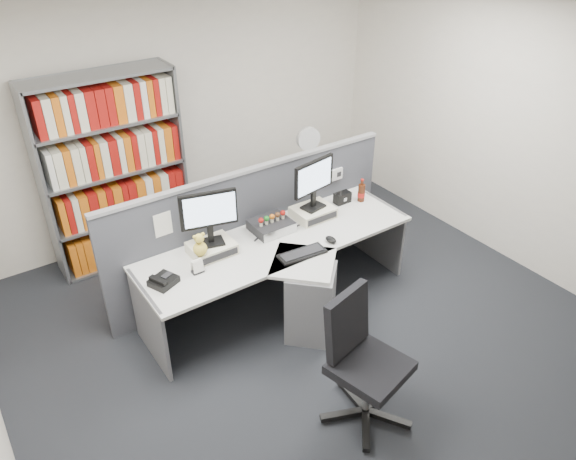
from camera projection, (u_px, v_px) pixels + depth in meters
ground at (330, 352)px, 4.79m from camera, size 5.50×5.50×0.00m
room_shell at (341, 165)px, 3.84m from camera, size 5.04×5.54×2.72m
partition at (253, 227)px, 5.33m from camera, size 3.00×0.08×1.27m
desk at (291, 276)px, 4.97m from camera, size 2.60×1.20×0.72m
monitor_riser_left at (212, 248)px, 4.79m from camera, size 0.38×0.31×0.10m
monitor_riser_right at (313, 212)px, 5.32m from camera, size 0.38×0.31×0.10m
monitor_left at (209, 214)px, 4.61m from camera, size 0.48×0.21×0.50m
monitor_right at (314, 180)px, 5.13m from camera, size 0.48×0.19×0.49m
desktop_pc at (271, 226)px, 5.11m from camera, size 0.36×0.32×0.10m
figurines at (272, 217)px, 5.05m from camera, size 0.29×0.05×0.09m
keyboard at (302, 254)px, 4.78m from camera, size 0.44×0.20×0.03m
mouse at (331, 240)px, 4.95m from camera, size 0.08×0.12×0.05m
desk_phone at (163, 281)px, 4.42m from camera, size 0.26×0.25×0.09m
desk_calendar at (197, 267)px, 4.55m from camera, size 0.10×0.08×0.12m
plush_toy at (200, 246)px, 4.57m from camera, size 0.12×0.12×0.21m
speaker at (342, 198)px, 5.55m from camera, size 0.17×0.09×0.11m
cola_bottle at (361, 193)px, 5.57m from camera, size 0.07×0.07×0.24m
shelving_unit at (114, 174)px, 5.55m from camera, size 1.41×0.40×2.00m
filing_cabinet at (307, 191)px, 6.58m from camera, size 0.45×0.61×0.70m
desk_fan at (308, 141)px, 6.24m from camera, size 0.27×0.16×0.46m
office_chair at (361, 357)px, 3.98m from camera, size 0.69×0.67×1.04m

